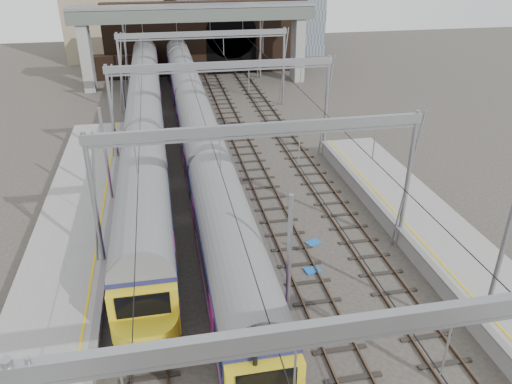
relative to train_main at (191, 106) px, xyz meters
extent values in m
plane|color=#38332D|center=(2.00, -29.24, -2.48)|extent=(160.00, 160.00, 0.00)
cube|color=gray|center=(-8.20, -26.74, -1.93)|extent=(4.20, 55.00, 1.10)
cube|color=slate|center=(-6.15, -26.74, -1.43)|extent=(0.35, 55.00, 0.12)
cube|color=gold|center=(-6.65, -26.74, -1.36)|extent=(0.12, 55.00, 0.01)
cube|color=slate|center=(10.15, -30.74, -1.43)|extent=(0.35, 47.00, 0.12)
cube|color=#4C3828|center=(-4.72, -14.24, -2.39)|extent=(0.08, 80.00, 0.16)
cube|color=#4C3828|center=(-3.28, -14.24, -2.39)|extent=(0.08, 80.00, 0.16)
cube|color=black|center=(-4.00, -14.24, -2.46)|extent=(2.40, 80.00, 0.14)
cube|color=#4C3828|center=(-0.72, -14.24, -2.39)|extent=(0.08, 80.00, 0.16)
cube|color=#4C3828|center=(0.72, -14.24, -2.39)|extent=(0.08, 80.00, 0.16)
cube|color=black|center=(0.00, -14.24, -2.46)|extent=(2.40, 80.00, 0.14)
cube|color=#4C3828|center=(3.28, -14.24, -2.39)|extent=(0.08, 80.00, 0.16)
cube|color=#4C3828|center=(4.72, -14.24, -2.39)|extent=(0.08, 80.00, 0.16)
cube|color=black|center=(4.00, -14.24, -2.46)|extent=(2.40, 80.00, 0.14)
cube|color=#4C3828|center=(7.28, -14.24, -2.39)|extent=(0.08, 80.00, 0.16)
cube|color=#4C3828|center=(8.72, -14.24, -2.39)|extent=(0.08, 80.00, 0.16)
cube|color=black|center=(8.00, -14.24, -2.46)|extent=(2.40, 80.00, 0.14)
cube|color=gray|center=(2.00, -35.24, 5.12)|extent=(16.80, 0.28, 0.50)
cylinder|color=gray|center=(-6.20, -21.24, 1.52)|extent=(0.24, 0.24, 8.00)
cylinder|color=gray|center=(10.20, -21.24, 1.52)|extent=(0.24, 0.24, 8.00)
cube|color=gray|center=(2.00, -21.24, 5.12)|extent=(16.80, 0.28, 0.50)
cylinder|color=gray|center=(-6.20, -7.24, 1.52)|extent=(0.24, 0.24, 8.00)
cylinder|color=gray|center=(10.20, -7.24, 1.52)|extent=(0.24, 0.24, 8.00)
cube|color=gray|center=(2.00, -7.24, 5.12)|extent=(16.80, 0.28, 0.50)
cylinder|color=gray|center=(-6.20, 6.76, 1.52)|extent=(0.24, 0.24, 8.00)
cylinder|color=gray|center=(10.20, 6.76, 1.52)|extent=(0.24, 0.24, 8.00)
cube|color=gray|center=(2.00, 6.76, 5.12)|extent=(16.80, 0.28, 0.50)
cylinder|color=gray|center=(-6.20, 18.76, 1.52)|extent=(0.24, 0.24, 8.00)
cylinder|color=gray|center=(10.20, 18.76, 1.52)|extent=(0.24, 0.24, 8.00)
cube|color=gray|center=(2.00, 18.76, 5.12)|extent=(16.80, 0.28, 0.50)
cube|color=black|center=(-4.00, -14.24, 3.02)|extent=(0.03, 80.00, 0.03)
cube|color=black|center=(0.00, -14.24, 3.02)|extent=(0.03, 80.00, 0.03)
cube|color=black|center=(4.00, -14.24, 3.02)|extent=(0.03, 80.00, 0.03)
cube|color=black|center=(8.00, -14.24, 3.02)|extent=(0.03, 80.00, 0.03)
cube|color=#311F16|center=(4.00, 22.76, 2.02)|extent=(26.00, 2.00, 9.00)
cube|color=black|center=(7.00, 21.74, 0.12)|extent=(6.50, 0.10, 5.20)
cylinder|color=black|center=(7.00, 21.74, 2.72)|extent=(6.50, 0.10, 6.50)
cube|color=#311F16|center=(-8.00, 21.76, -0.98)|extent=(6.00, 1.50, 3.00)
cube|color=gray|center=(-10.50, 16.76, 1.62)|extent=(1.20, 2.50, 8.20)
cube|color=gray|center=(14.50, 16.76, 1.62)|extent=(1.20, 2.50, 8.20)
cube|color=#505A51|center=(2.00, 16.76, 5.72)|extent=(28.00, 3.00, 1.40)
cube|color=gray|center=(2.00, 16.76, 6.62)|extent=(28.00, 3.00, 0.30)
cube|color=black|center=(0.00, 0.08, -2.13)|extent=(2.15, 63.84, 0.70)
cube|color=#131D43|center=(0.00, 0.08, -0.25)|extent=(2.74, 63.84, 2.45)
cylinder|color=slate|center=(0.00, 0.08, 0.97)|extent=(2.69, 63.34, 2.69)
cube|color=black|center=(0.00, 0.08, 0.14)|extent=(2.76, 62.64, 0.73)
cube|color=#B73983|center=(0.00, 0.08, -0.94)|extent=(2.76, 62.84, 0.12)
cube|color=black|center=(0.00, -32.16, 0.24)|extent=(2.06, 0.08, 0.98)
cube|color=black|center=(-4.00, -2.27, -2.13)|extent=(2.25, 49.82, 0.70)
cube|color=#131D43|center=(-4.00, -2.27, -0.20)|extent=(2.86, 49.82, 2.55)
cylinder|color=slate|center=(-4.00, -2.27, 1.08)|extent=(2.80, 49.32, 2.80)
cube|color=black|center=(-4.00, -2.27, 0.21)|extent=(2.88, 48.62, 0.77)
cube|color=#B73983|center=(-4.00, -2.27, -0.91)|extent=(2.88, 48.82, 0.12)
cube|color=gold|center=(-4.00, -27.33, -0.30)|extent=(2.80, 0.60, 2.35)
cube|color=black|center=(-4.00, -27.50, 0.31)|extent=(2.14, 0.08, 1.02)
cylinder|color=black|center=(-0.31, -31.82, -0.07)|extent=(0.16, 0.16, 4.81)
cube|color=black|center=(-0.31, -32.00, 2.03)|extent=(0.39, 0.29, 0.90)
sphere|color=red|center=(-0.31, -32.12, 2.23)|extent=(0.18, 0.18, 0.18)
cube|color=#175DB2|center=(4.52, -22.88, -2.43)|extent=(0.89, 0.68, 0.10)
cube|color=#175DB2|center=(5.35, -20.27, -2.43)|extent=(0.95, 0.83, 0.09)
cube|color=#175DB2|center=(3.43, -27.85, -2.43)|extent=(0.95, 0.76, 0.10)
camera|label=1|loc=(-2.61, -43.67, 13.21)|focal=35.00mm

